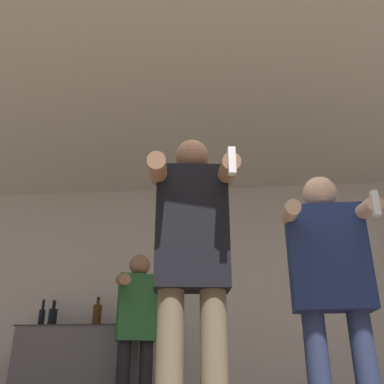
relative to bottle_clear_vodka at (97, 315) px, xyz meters
The scene contains 10 objects.
wall_back 1.36m from the bottle_clear_vodka, 10.63° to the left, with size 7.00×0.06×2.55m.
ceiling_slab 2.44m from the bottle_clear_vodka, 46.23° to the right, with size 7.00×3.72×0.05m.
counter 0.60m from the bottle_clear_vodka, 141.86° to the right, with size 1.24×0.60×0.94m.
bottle_clear_vodka is the anchor object (origin of this frame).
bottle_brown_liquor 0.47m from the bottle_clear_vodka, behind, with size 0.09×0.09×0.28m.
bottle_green_wine 0.43m from the bottle_clear_vodka, ahead, with size 0.08×0.08×0.35m.
bottle_tall_gin 0.59m from the bottle_clear_vodka, behind, with size 0.06×0.06×0.29m.
person_woman_foreground 2.56m from the bottle_clear_vodka, 62.95° to the right, with size 0.49×0.50×1.76m.
person_man_side 2.72m from the bottle_clear_vodka, 44.12° to the right, with size 0.54×0.49×1.67m.
person_spectator_back 0.77m from the bottle_clear_vodka, 45.14° to the right, with size 0.53×0.56×1.55m.
Camera 1 is at (0.01, -1.46, 0.50)m, focal length 40.00 mm.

